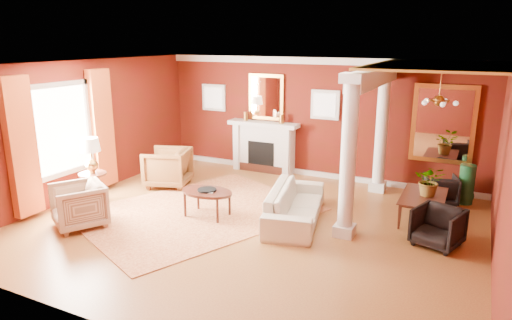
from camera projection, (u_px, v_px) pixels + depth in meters
The scene contains 27 objects.
ground at pixel (250, 224), 8.43m from camera, with size 8.00×8.00×0.00m, color brown.
room_shell at pixel (249, 117), 7.91m from camera, with size 8.04×7.04×2.92m.
fireplace at pixel (264, 147), 11.69m from camera, with size 1.85×0.42×1.29m.
overmantel_mirror at pixel (266, 97), 11.49m from camera, with size 0.95×0.07×1.15m.
flank_window_left at pixel (214, 98), 12.19m from camera, with size 0.70×0.07×0.70m.
flank_window_right at pixel (325, 105), 10.86m from camera, with size 0.70×0.07×0.70m.
left_window at pixel (65, 136), 9.22m from camera, with size 0.21×2.55×2.60m.
column_front at pixel (348, 156), 7.59m from camera, with size 0.36×0.36×2.80m.
column_back at pixel (382, 129), 9.93m from camera, with size 0.36×0.36×2.80m.
header_beam at pixel (374, 77), 8.67m from camera, with size 0.30×3.20×0.32m, color silver.
amber_ceiling at pixel (439, 66), 7.98m from camera, with size 2.30×3.40×0.04m, color gold.
dining_mirror at pixel (443, 124), 9.77m from camera, with size 1.30×0.07×1.70m.
chandelier at pixel (439, 101), 8.16m from camera, with size 0.60×0.62×0.75m.
crown_trim at pixel (317, 61), 10.70m from camera, with size 8.00×0.08×0.16m, color silver.
base_trim at pixel (313, 173), 11.41m from camera, with size 8.00×0.08×0.12m, color silver.
rug at pixel (198, 212), 9.02m from camera, with size 3.21×4.28×0.02m, color maroon.
sofa at pixel (295, 199), 8.50m from camera, with size 2.23×0.65×0.87m, color beige.
armchair_leopard at pixel (168, 166), 10.53m from camera, with size 0.95×0.89×0.97m, color black.
armchair_stripe at pixel (78, 203), 8.24m from camera, with size 0.86×0.81×0.89m, color tan.
coffee_table at pixel (207, 193), 8.70m from camera, with size 1.03×1.03×0.52m.
coffee_book at pixel (206, 186), 8.61m from camera, with size 0.15×0.02×0.21m, color black.
side_table at pixel (91, 160), 9.31m from camera, with size 0.56×0.56×1.39m.
dining_table at pixel (425, 201), 8.54m from camera, with size 1.39×0.49×0.78m, color black.
dining_chair_near at pixel (438, 225), 7.48m from camera, with size 0.70×0.66×0.72m, color black.
dining_chair_far at pixel (440, 188), 9.44m from camera, with size 0.64×0.60×0.66m, color black.
green_urn at pixel (466, 188), 9.44m from camera, with size 0.35×0.35×0.84m.
potted_plant at pixel (431, 169), 8.37m from camera, with size 0.53×0.59×0.46m, color #26591E.
Camera 1 is at (3.59, -6.97, 3.33)m, focal length 32.00 mm.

